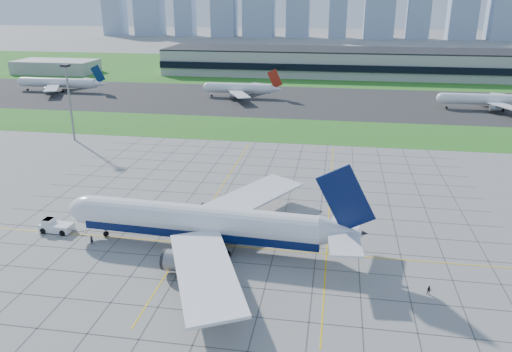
{
  "coord_description": "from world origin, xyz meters",
  "views": [
    {
      "loc": [
        18.39,
        -88.04,
        46.77
      ],
      "look_at": [
        0.61,
        20.13,
        7.0
      ],
      "focal_mm": 35.0,
      "sensor_mm": 36.0,
      "label": 1
    }
  ],
  "objects_px": {
    "distant_jet_0": "(59,83)",
    "distant_jet_1": "(240,88)",
    "crew_near": "(92,240)",
    "distant_jet_2": "(496,100)",
    "crew_far": "(429,291)",
    "light_mast": "(69,93)",
    "pushback_tug": "(55,226)",
    "airliner": "(203,223)"
  },
  "relations": [
    {
      "from": "crew_near",
      "to": "crew_far",
      "type": "distance_m",
      "value": 63.98
    },
    {
      "from": "light_mast",
      "to": "pushback_tug",
      "type": "xyz_separation_m",
      "value": [
        31.38,
        -66.42,
        -14.96
      ]
    },
    {
      "from": "distant_jet_2",
      "to": "distant_jet_1",
      "type": "bearing_deg",
      "value": 175.02
    },
    {
      "from": "airliner",
      "to": "distant_jet_2",
      "type": "height_order",
      "value": "airliner"
    },
    {
      "from": "pushback_tug",
      "to": "crew_near",
      "type": "distance_m",
      "value": 11.08
    },
    {
      "from": "distant_jet_1",
      "to": "distant_jet_0",
      "type": "bearing_deg",
      "value": 179.51
    },
    {
      "from": "pushback_tug",
      "to": "distant_jet_0",
      "type": "xyz_separation_m",
      "value": [
        -84.84,
        151.12,
        3.27
      ]
    },
    {
      "from": "distant_jet_0",
      "to": "distant_jet_1",
      "type": "height_order",
      "value": "same"
    },
    {
      "from": "airliner",
      "to": "pushback_tug",
      "type": "bearing_deg",
      "value": -179.57
    },
    {
      "from": "crew_far",
      "to": "light_mast",
      "type": "bearing_deg",
      "value": 154.52
    },
    {
      "from": "distant_jet_1",
      "to": "distant_jet_2",
      "type": "relative_size",
      "value": 0.87
    },
    {
      "from": "airliner",
      "to": "pushback_tug",
      "type": "height_order",
      "value": "airliner"
    },
    {
      "from": "airliner",
      "to": "distant_jet_0",
      "type": "bearing_deg",
      "value": 130.81
    },
    {
      "from": "distant_jet_0",
      "to": "distant_jet_1",
      "type": "relative_size",
      "value": 1.08
    },
    {
      "from": "distant_jet_1",
      "to": "light_mast",
      "type": "bearing_deg",
      "value": -116.47
    },
    {
      "from": "crew_near",
      "to": "distant_jet_2",
      "type": "xyz_separation_m",
      "value": [
        114.16,
        144.54,
        3.54
      ]
    },
    {
      "from": "crew_near",
      "to": "crew_far",
      "type": "xyz_separation_m",
      "value": [
        63.51,
        -7.69,
        -0.14
      ]
    },
    {
      "from": "crew_near",
      "to": "distant_jet_2",
      "type": "bearing_deg",
      "value": -4.3
    },
    {
      "from": "distant_jet_0",
      "to": "light_mast",
      "type": "bearing_deg",
      "value": -57.74
    },
    {
      "from": "light_mast",
      "to": "distant_jet_0",
      "type": "height_order",
      "value": "light_mast"
    },
    {
      "from": "airliner",
      "to": "crew_far",
      "type": "height_order",
      "value": "airliner"
    },
    {
      "from": "light_mast",
      "to": "distant_jet_0",
      "type": "xyz_separation_m",
      "value": [
        -53.46,
        84.7,
        -11.69
      ]
    },
    {
      "from": "light_mast",
      "to": "crew_far",
      "type": "relative_size",
      "value": 15.83
    },
    {
      "from": "light_mast",
      "to": "distant_jet_2",
      "type": "relative_size",
      "value": 0.52
    },
    {
      "from": "crew_near",
      "to": "crew_far",
      "type": "bearing_deg",
      "value": -62.9
    },
    {
      "from": "light_mast",
      "to": "distant_jet_2",
      "type": "bearing_deg",
      "value": 25.39
    },
    {
      "from": "distant_jet_0",
      "to": "pushback_tug",
      "type": "bearing_deg",
      "value": -60.69
    },
    {
      "from": "crew_far",
      "to": "distant_jet_0",
      "type": "bearing_deg",
      "value": 145.41
    },
    {
      "from": "light_mast",
      "to": "crew_far",
      "type": "bearing_deg",
      "value": -36.67
    },
    {
      "from": "airliner",
      "to": "distant_jet_1",
      "type": "distance_m",
      "value": 153.53
    },
    {
      "from": "light_mast",
      "to": "distant_jet_2",
      "type": "distance_m",
      "value": 172.86
    },
    {
      "from": "crew_near",
      "to": "distant_jet_0",
      "type": "relative_size",
      "value": 0.04
    },
    {
      "from": "distant_jet_1",
      "to": "pushback_tug",
      "type": "bearing_deg",
      "value": -93.96
    },
    {
      "from": "pushback_tug",
      "to": "airliner",
      "type": "bearing_deg",
      "value": 0.43
    },
    {
      "from": "pushback_tug",
      "to": "distant_jet_2",
      "type": "xyz_separation_m",
      "value": [
        124.42,
        140.37,
        3.27
      ]
    },
    {
      "from": "pushback_tug",
      "to": "crew_far",
      "type": "xyz_separation_m",
      "value": [
        73.77,
        -11.86,
        -0.41
      ]
    },
    {
      "from": "airliner",
      "to": "crew_far",
      "type": "distance_m",
      "value": 42.65
    },
    {
      "from": "airliner",
      "to": "distant_jet_2",
      "type": "bearing_deg",
      "value": 60.35
    },
    {
      "from": "pushback_tug",
      "to": "distant_jet_0",
      "type": "height_order",
      "value": "distant_jet_0"
    },
    {
      "from": "pushback_tug",
      "to": "crew_far",
      "type": "distance_m",
      "value": 74.72
    },
    {
      "from": "distant_jet_1",
      "to": "crew_far",
      "type": "bearing_deg",
      "value": -68.65
    },
    {
      "from": "crew_near",
      "to": "crew_far",
      "type": "height_order",
      "value": "crew_near"
    }
  ]
}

